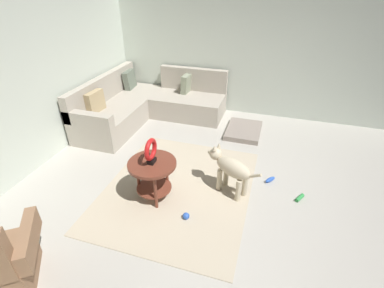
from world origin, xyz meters
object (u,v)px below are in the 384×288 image
(dog_bed_mat, at_px, (244,130))
(dog, at_px, (231,168))
(side_table, at_px, (153,171))
(dog_toy_ball, at_px, (186,216))
(torus_sculpture, at_px, (151,151))
(dog_toy_bone, at_px, (270,180))
(sectional_couch, at_px, (147,105))
(dog_toy_rope, at_px, (300,198))

(dog_bed_mat, relative_size, dog, 1.04)
(side_table, xyz_separation_m, dog_toy_ball, (-0.25, -0.52, -0.38))
(torus_sculpture, bearing_deg, side_table, 93.58)
(dog_bed_mat, relative_size, dog_toy_bone, 4.44)
(dog_toy_ball, height_order, dog_toy_bone, dog_toy_ball)
(torus_sculpture, xyz_separation_m, dog_bed_mat, (2.07, -0.86, -0.67))
(dog_bed_mat, bearing_deg, dog, -178.55)
(sectional_couch, distance_m, side_table, 2.35)
(side_table, relative_size, dog_toy_rope, 3.83)
(side_table, bearing_deg, dog_toy_ball, -116.27)
(torus_sculpture, xyz_separation_m, dog_toy_bone, (0.76, -1.43, -0.68))
(dog_toy_ball, xyz_separation_m, dog_toy_rope, (0.75, -1.30, -0.02))
(dog_toy_rope, bearing_deg, dog, 96.33)
(side_table, distance_m, dog, 0.99)
(torus_sculpture, bearing_deg, sectional_couch, 27.19)
(torus_sculpture, bearing_deg, dog_toy_rope, -74.68)
(torus_sculpture, height_order, dog_bed_mat, torus_sculpture)
(side_table, xyz_separation_m, dog_bed_mat, (2.07, -0.86, -0.37))
(side_table, height_order, dog_toy_ball, side_table)
(dog, xyz_separation_m, dog_toy_ball, (-0.65, 0.39, -0.34))
(torus_sculpture, height_order, dog_toy_ball, torus_sculpture)
(dog, xyz_separation_m, dog_toy_rope, (0.10, -0.91, -0.35))
(torus_sculpture, distance_m, dog_bed_mat, 2.34)
(side_table, height_order, dog_toy_bone, side_table)
(dog_toy_rope, bearing_deg, torus_sculpture, 105.32)
(torus_sculpture, relative_size, dog_toy_ball, 3.91)
(sectional_couch, height_order, torus_sculpture, sectional_couch)
(dog_bed_mat, bearing_deg, dog_toy_rope, -148.80)
(dog_toy_rope, bearing_deg, dog_toy_ball, 120.04)
(dog_bed_mat, bearing_deg, torus_sculpture, 157.39)
(dog, bearing_deg, torus_sculpture, 141.92)
(dog_bed_mat, distance_m, dog_toy_ball, 2.35)
(sectional_couch, relative_size, dog_toy_ball, 27.00)
(dog_toy_ball, bearing_deg, torus_sculpture, 63.73)
(dog, bearing_deg, dog_toy_rope, -55.40)
(dog, bearing_deg, side_table, 141.92)
(sectional_couch, xyz_separation_m, dog_toy_rope, (-1.59, -2.89, -0.27))
(dog_toy_rope, bearing_deg, dog_toy_bone, 55.79)
(side_table, distance_m, dog_toy_bone, 1.66)
(torus_sculpture, bearing_deg, dog, -66.35)
(dog, bearing_deg, sectional_couch, 77.77)
(dog_toy_rope, height_order, dog_toy_bone, dog_toy_bone)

